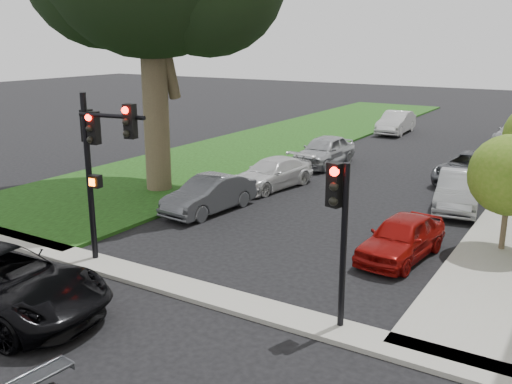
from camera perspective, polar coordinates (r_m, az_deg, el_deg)
The scene contains 13 objects.
ground at distance 13.58m, azimuth -11.42°, elevation -12.94°, with size 140.00×140.00×0.00m, color black.
grass_strip at distance 37.48m, azimuth 3.53°, elevation 5.48°, with size 8.00×44.00×0.12m, color black.
sidewalk_cross at distance 14.90m, azimuth -6.15°, elevation -9.81°, with size 60.00×1.00×0.12m, color #A5A39A.
small_tree_a at distance 18.40m, azimuth 24.06°, elevation 1.54°, with size 2.42×2.42×3.63m.
traffic_signal_main at distance 16.29m, azimuth -15.56°, elevation 4.17°, with size 2.40×0.63×4.90m.
traffic_signal_secondary at distance 12.29m, azimuth 8.29°, elevation -2.32°, with size 0.52×0.42×3.83m.
car_parked_0 at distance 17.37m, azimuth 14.35°, elevation -4.42°, with size 1.54×3.82×1.30m, color maroon.
car_parked_1 at distance 23.03m, azimuth 19.64°, elevation 0.12°, with size 1.50×4.31×1.42m, color #999BA0.
car_parked_2 at distance 27.43m, azimuth 20.64°, elevation 2.26°, with size 2.23×4.84×1.35m, color #3F4247.
car_parked_5 at distance 21.37m, azimuth -4.69°, elevation -0.25°, with size 1.42×4.08×1.35m, color #3F4247.
car_parked_6 at distance 24.78m, azimuth 1.62°, elevation 1.86°, with size 1.79×4.40×1.28m, color silver.
car_parked_7 at distance 29.39m, azimuth 6.85°, elevation 4.12°, with size 1.81×4.50×1.53m, color #999BA0.
car_parked_9 at distance 40.36m, azimuth 13.82°, elevation 6.76°, with size 1.60×4.58×1.51m, color silver.
Camera 1 is at (8.38, -8.62, 6.32)m, focal length 40.00 mm.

